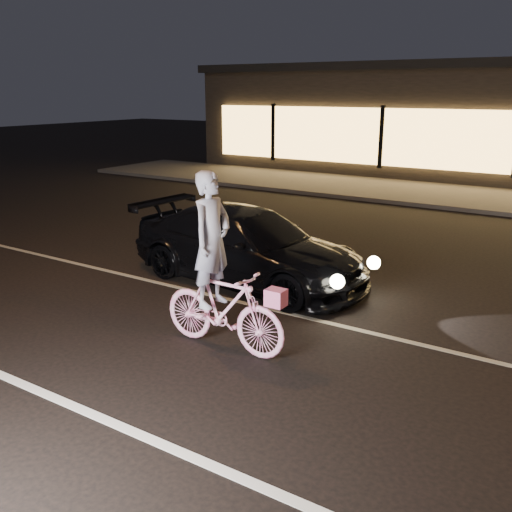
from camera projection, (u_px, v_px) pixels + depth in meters
The scene contains 6 objects.
ground at pixel (274, 387), 6.42m from camera, with size 90.00×90.00×0.00m, color black.
lane_stripe_near at pixel (189, 456), 5.21m from camera, with size 60.00×0.12×0.01m, color silver.
lane_stripe_far at pixel (347, 327), 8.03m from camera, with size 60.00×0.10×0.01m, color gray.
sidewalk at pixel (500, 201), 16.89m from camera, with size 30.00×4.00×0.12m, color #383533.
cyclist at pixel (220, 288), 7.19m from camera, with size 1.82×0.63×2.29m.
sedan at pixel (248, 246), 9.80m from camera, with size 4.52×2.12×1.27m.
Camera 1 is at (2.95, -4.94, 3.22)m, focal length 40.00 mm.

